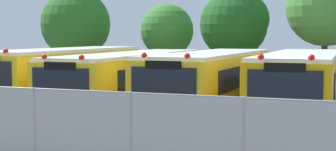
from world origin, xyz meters
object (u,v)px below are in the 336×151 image
school_bus_2 (213,82)px  tree_0 (74,23)px  school_bus_1 (134,79)px  school_bus_3 (302,84)px  tree_1 (166,29)px  tree_3 (326,8)px  school_bus_0 (66,76)px  tree_2 (237,23)px

school_bus_2 → tree_0: size_ratio=1.68×
school_bus_1 → school_bus_2: size_ratio=1.13×
school_bus_3 → tree_1: 14.25m
school_bus_2 → school_bus_3: 3.31m
school_bus_2 → tree_3: size_ratio=1.52×
school_bus_2 → tree_3: (3.61, 9.30, 3.25)m
school_bus_0 → tree_0: tree_0 is taller
school_bus_2 → school_bus_3: (3.31, 0.10, 0.00)m
tree_2 → school_bus_2: bearing=-82.4°
school_bus_2 → school_bus_1: bearing=-4.7°
school_bus_1 → tree_1: (-2.42, 10.33, 2.20)m
school_bus_1 → tree_1: bearing=-77.7°
school_bus_3 → tree_1: (-9.25, 10.62, 2.15)m
school_bus_0 → school_bus_3: bearing=178.6°
school_bus_1 → tree_1: size_ratio=2.26×
school_bus_0 → school_bus_1: bearing=-177.7°
school_bus_0 → tree_0: size_ratio=1.70×
tree_2 → tree_3: tree_3 is taller
school_bus_2 → school_bus_3: size_ratio=0.97×
school_bus_2 → tree_2: 10.33m
school_bus_2 → tree_2: (-1.32, 9.94, 2.50)m
school_bus_0 → tree_1: size_ratio=2.02×
school_bus_0 → tree_1: bearing=-94.7°
tree_0 → tree_2: (10.50, 0.46, -0.09)m
school_bus_3 → tree_0: bearing=-32.0°
school_bus_2 → tree_2: size_ratio=1.79×
tree_2 → tree_3: (4.93, -0.63, 0.75)m
school_bus_1 → school_bus_3: 6.83m
tree_1 → school_bus_0: bearing=-93.9°
school_bus_3 → tree_1: size_ratio=2.05×
school_bus_1 → school_bus_2: (3.52, -0.39, 0.04)m
tree_0 → tree_2: size_ratio=1.06×
school_bus_0 → tree_0: (-5.15, 9.26, 2.56)m
school_bus_2 → school_bus_0: bearing=-0.3°
school_bus_2 → tree_3: tree_3 is taller
school_bus_2 → school_bus_3: bearing=-176.6°
tree_0 → tree_2: 10.51m
school_bus_3 → tree_2: bearing=-65.1°
tree_1 → tree_3: size_ratio=0.76×
tree_3 → tree_0: bearing=179.4°
tree_2 → tree_0: bearing=-177.5°
school_bus_0 → school_bus_3: 9.97m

